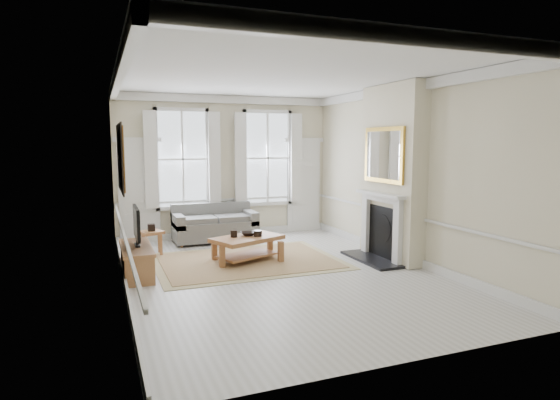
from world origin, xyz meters
name	(u,v)px	position (x,y,z in m)	size (l,w,h in m)	color
floor	(279,274)	(0.00, 0.00, 0.00)	(7.20, 7.20, 0.00)	#B7B5AD
ceiling	(279,75)	(0.00, 0.00, 3.40)	(7.20, 7.20, 0.00)	white
back_wall	(226,167)	(0.00, 3.60, 1.70)	(5.20, 5.20, 0.00)	beige
left_wall	(119,182)	(-2.60, 0.00, 1.70)	(7.20, 7.20, 0.00)	beige
right_wall	(406,173)	(2.60, 0.00, 1.70)	(7.20, 7.20, 0.00)	beige
window_left	(183,159)	(-1.05, 3.55, 1.90)	(1.26, 0.20, 2.20)	#B2BCC6
window_right	(267,158)	(1.05, 3.55, 1.90)	(1.26, 0.20, 2.20)	#B2BCC6
door_left	(139,193)	(-2.05, 3.56, 1.15)	(0.90, 0.08, 2.30)	silver
door_right	(304,187)	(2.05, 3.56, 1.15)	(0.90, 0.08, 2.30)	silver
painting	(120,158)	(-2.56, 0.30, 2.05)	(0.05, 1.66, 1.06)	#A46F1C
chimney_breast	(392,173)	(2.43, 0.20, 1.70)	(0.35, 1.70, 3.38)	beige
hearth	(371,259)	(2.00, 0.20, 0.03)	(0.55, 1.50, 0.05)	black
fireplace	(381,223)	(2.20, 0.20, 0.73)	(0.21, 1.45, 1.33)	silver
mirror	(383,155)	(2.21, 0.20, 2.05)	(0.06, 1.26, 1.06)	gold
sofa	(214,226)	(-0.43, 3.11, 0.36)	(1.88, 0.92, 0.87)	#565654
side_table	(152,236)	(-1.94, 2.22, 0.39)	(0.52, 0.52, 0.50)	brown
rug	(247,261)	(-0.28, 1.00, 0.01)	(3.50, 2.60, 0.02)	#92724B
coffee_table	(247,241)	(-0.28, 1.00, 0.41)	(1.50, 1.21, 0.49)	brown
ceramic_pot_a	(234,234)	(-0.53, 1.05, 0.56)	(0.13, 0.13, 0.13)	black
ceramic_pot_b	(258,233)	(-0.08, 0.95, 0.55)	(0.16, 0.16, 0.11)	black
bowl	(248,234)	(-0.23, 1.10, 0.53)	(0.30, 0.30, 0.07)	black
tv_stand	(137,261)	(-2.34, 0.80, 0.26)	(0.47, 1.45, 0.52)	brown
tv	(137,223)	(-2.32, 0.80, 0.91)	(0.08, 0.90, 0.68)	black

